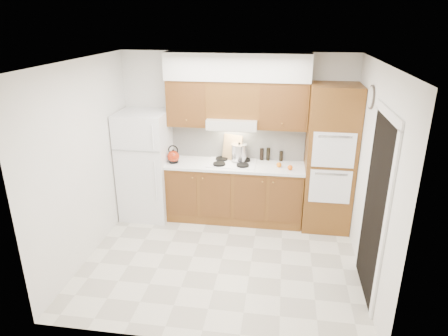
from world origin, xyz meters
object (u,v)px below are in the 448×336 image
fridge (146,165)px  stock_pot (239,152)px  kettle (173,156)px  oven_cabinet (330,159)px

fridge → stock_pot: bearing=6.6°
kettle → stock_pot: stock_pot is taller
oven_cabinet → fridge: bearing=-179.3°
oven_cabinet → stock_pot: oven_cabinet is taller
oven_cabinet → stock_pot: (-1.37, 0.14, -0.01)m
fridge → kettle: fridge is taller
fridge → stock_pot: 1.51m
fridge → oven_cabinet: 2.86m
fridge → kettle: bearing=-3.9°
oven_cabinet → kettle: size_ratio=11.70×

